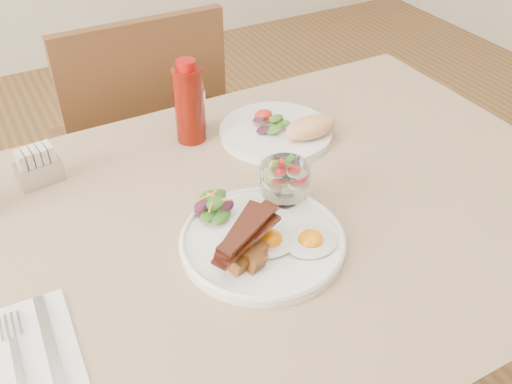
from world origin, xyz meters
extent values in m
cylinder|color=brown|center=(0.59, 0.36, 0.35)|extent=(0.06, 0.06, 0.71)
cube|color=brown|center=(0.00, 0.00, 0.73)|extent=(1.30, 0.85, 0.04)
cube|color=tan|center=(0.00, 0.00, 0.75)|extent=(1.33, 0.88, 0.00)
cylinder|color=brown|center=(-0.18, 0.57, 0.23)|extent=(0.04, 0.04, 0.45)
cylinder|color=brown|center=(0.18, 0.57, 0.23)|extent=(0.04, 0.04, 0.45)
cylinder|color=brown|center=(-0.18, 0.93, 0.23)|extent=(0.04, 0.04, 0.45)
cylinder|color=brown|center=(0.18, 0.93, 0.23)|extent=(0.04, 0.04, 0.45)
cube|color=brown|center=(0.00, 0.75, 0.47)|extent=(0.42, 0.42, 0.03)
cube|color=brown|center=(0.00, 0.55, 0.70)|extent=(0.42, 0.03, 0.46)
cylinder|color=white|center=(-0.02, -0.07, 0.76)|extent=(0.28, 0.28, 0.02)
ellipsoid|color=silver|center=(0.05, -0.12, 0.77)|extent=(0.10, 0.09, 0.01)
ellipsoid|color=orange|center=(0.05, -0.12, 0.78)|extent=(0.04, 0.04, 0.03)
ellipsoid|color=silver|center=(-0.01, -0.09, 0.77)|extent=(0.10, 0.09, 0.01)
ellipsoid|color=orange|center=(-0.01, -0.09, 0.78)|extent=(0.04, 0.04, 0.03)
cube|color=brown|center=(-0.07, -0.09, 0.78)|extent=(0.03, 0.03, 0.03)
cube|color=brown|center=(-0.05, -0.11, 0.78)|extent=(0.03, 0.03, 0.03)
cube|color=brown|center=(-0.09, -0.12, 0.78)|extent=(0.03, 0.03, 0.02)
cube|color=brown|center=(-0.04, -0.08, 0.78)|extent=(0.03, 0.03, 0.03)
cube|color=brown|center=(-0.06, -0.13, 0.78)|extent=(0.03, 0.03, 0.03)
cube|color=brown|center=(-0.09, -0.09, 0.78)|extent=(0.03, 0.03, 0.02)
cube|color=brown|center=(-0.06, -0.10, 0.80)|extent=(0.03, 0.03, 0.03)
cube|color=brown|center=(-0.07, -0.11, 0.80)|extent=(0.03, 0.03, 0.02)
cube|color=#481B0C|center=(-0.07, -0.10, 0.81)|extent=(0.13, 0.09, 0.01)
cube|color=#481B0C|center=(-0.06, -0.11, 0.81)|extent=(0.13, 0.07, 0.01)
cube|color=#481B0C|center=(-0.06, -0.09, 0.82)|extent=(0.12, 0.10, 0.01)
cube|color=#481B0C|center=(-0.06, -0.10, 0.83)|extent=(0.13, 0.08, 0.01)
ellipsoid|color=#204913|center=(-0.06, 0.02, 0.77)|extent=(0.05, 0.04, 0.01)
ellipsoid|color=#204913|center=(-0.04, 0.02, 0.78)|extent=(0.04, 0.03, 0.01)
ellipsoid|color=#3B1224|center=(-0.08, 0.03, 0.78)|extent=(0.04, 0.03, 0.01)
ellipsoid|color=#204913|center=(-0.06, 0.00, 0.78)|extent=(0.05, 0.04, 0.01)
ellipsoid|color=#204913|center=(-0.08, 0.01, 0.79)|extent=(0.04, 0.03, 0.01)
ellipsoid|color=#3B1224|center=(-0.04, 0.01, 0.79)|extent=(0.04, 0.03, 0.01)
ellipsoid|color=#204913|center=(-0.06, 0.04, 0.79)|extent=(0.04, 0.03, 0.01)
ellipsoid|color=#204913|center=(-0.05, 0.03, 0.80)|extent=(0.04, 0.03, 0.01)
ellipsoid|color=#3B1224|center=(-0.08, 0.02, 0.80)|extent=(0.03, 0.03, 0.01)
ellipsoid|color=#204913|center=(-0.06, 0.01, 0.80)|extent=(0.04, 0.03, 0.01)
cylinder|color=orange|center=(-0.06, 0.02, 0.81)|extent=(0.02, 0.04, 0.01)
cylinder|color=orange|center=(-0.07, 0.03, 0.81)|extent=(0.04, 0.01, 0.01)
cylinder|color=orange|center=(-0.05, 0.01, 0.81)|extent=(0.04, 0.02, 0.01)
cylinder|color=orange|center=(-0.07, 0.01, 0.81)|extent=(0.03, 0.03, 0.01)
cylinder|color=white|center=(0.07, 0.00, 0.77)|extent=(0.05, 0.05, 0.01)
cylinder|color=white|center=(0.07, 0.00, 0.79)|extent=(0.02, 0.02, 0.02)
cylinder|color=white|center=(0.07, 0.00, 0.82)|extent=(0.09, 0.09, 0.05)
cylinder|color=beige|center=(0.06, 0.00, 0.81)|extent=(0.02, 0.02, 0.01)
cylinder|color=beige|center=(0.08, -0.01, 0.81)|extent=(0.02, 0.02, 0.01)
cylinder|color=beige|center=(0.07, 0.01, 0.82)|extent=(0.02, 0.02, 0.01)
cylinder|color=#98C13B|center=(0.06, 0.01, 0.83)|extent=(0.04, 0.04, 0.01)
cone|color=red|center=(0.08, -0.01, 0.84)|extent=(0.02, 0.02, 0.03)
cone|color=red|center=(0.05, -0.01, 0.84)|extent=(0.02, 0.02, 0.03)
cone|color=red|center=(0.07, 0.01, 0.84)|extent=(0.02, 0.02, 0.03)
ellipsoid|color=#398A31|center=(0.07, 0.00, 0.85)|extent=(0.02, 0.01, 0.00)
ellipsoid|color=#398A31|center=(0.08, 0.00, 0.86)|extent=(0.02, 0.01, 0.00)
cylinder|color=white|center=(0.18, 0.22, 0.76)|extent=(0.25, 0.25, 0.02)
ellipsoid|color=#204913|center=(0.16, 0.23, 0.77)|extent=(0.05, 0.04, 0.01)
ellipsoid|color=#204913|center=(0.19, 0.24, 0.78)|extent=(0.04, 0.04, 0.01)
ellipsoid|color=#3B1224|center=(0.15, 0.22, 0.78)|extent=(0.04, 0.03, 0.01)
ellipsoid|color=#204913|center=(0.16, 0.20, 0.78)|extent=(0.04, 0.04, 0.01)
ellipsoid|color=#204913|center=(0.19, 0.21, 0.78)|extent=(0.04, 0.03, 0.01)
ellipsoid|color=#3B1224|center=(0.15, 0.25, 0.78)|extent=(0.03, 0.03, 0.01)
ellipsoid|color=#204913|center=(0.18, 0.23, 0.79)|extent=(0.04, 0.03, 0.01)
ellipsoid|color=red|center=(0.17, 0.26, 0.78)|extent=(0.04, 0.03, 0.02)
ellipsoid|color=tan|center=(0.23, 0.16, 0.79)|extent=(0.13, 0.10, 0.05)
cylinder|color=#540C04|center=(0.01, 0.29, 0.83)|extent=(0.07, 0.07, 0.16)
cylinder|color=#8D0808|center=(0.01, 0.29, 0.93)|extent=(0.04, 0.04, 0.02)
cylinder|color=#540C04|center=(0.04, 0.32, 0.81)|extent=(0.04, 0.04, 0.11)
cylinder|color=white|center=(0.04, 0.32, 0.83)|extent=(0.04, 0.04, 0.03)
cylinder|color=#8D0808|center=(0.04, 0.32, 0.87)|extent=(0.02, 0.02, 0.02)
cube|color=#B7B7BC|center=(-0.31, 0.29, 0.78)|extent=(0.09, 0.06, 0.05)
cube|color=#CCB590|center=(-0.33, 0.29, 0.80)|extent=(0.02, 0.04, 0.05)
cube|color=#CCB590|center=(-0.32, 0.29, 0.80)|extent=(0.02, 0.04, 0.05)
cube|color=#CCB590|center=(-0.31, 0.29, 0.80)|extent=(0.02, 0.04, 0.05)
cube|color=#CCB590|center=(-0.29, 0.29, 0.80)|extent=(0.02, 0.04, 0.05)
cube|color=#CCB590|center=(-0.28, 0.29, 0.80)|extent=(0.02, 0.04, 0.05)
cube|color=white|center=(-0.40, -0.12, 0.75)|extent=(0.13, 0.22, 0.00)
cube|color=#B7B7BC|center=(-0.38, -0.12, 0.76)|extent=(0.02, 0.20, 0.00)
cube|color=#B7B7BC|center=(-0.43, -0.15, 0.76)|extent=(0.02, 0.14, 0.00)
cube|color=#B7B7BC|center=(-0.44, -0.05, 0.76)|extent=(0.00, 0.05, 0.00)
cube|color=#B7B7BC|center=(-0.43, -0.05, 0.76)|extent=(0.00, 0.05, 0.00)
cube|color=#B7B7BC|center=(-0.42, -0.05, 0.76)|extent=(0.00, 0.05, 0.00)
cube|color=#B7B7BC|center=(-0.41, -0.05, 0.76)|extent=(0.00, 0.05, 0.00)
camera|label=1|loc=(-0.36, -0.69, 1.41)|focal=40.00mm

